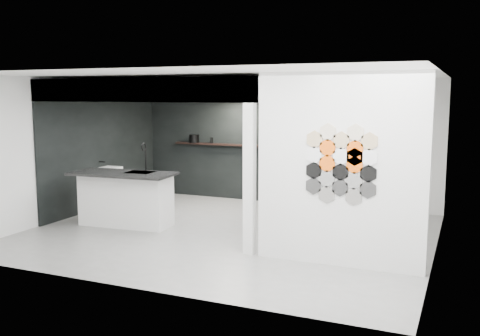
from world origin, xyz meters
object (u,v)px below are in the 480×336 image
kitchen_island (126,198)px  stockpot (194,139)px  partition_panel (340,170)px  glass_bowl (287,144)px  bottle_dark (212,140)px  utensil_cup (196,140)px  kettle (268,142)px  wall_basin (107,170)px  glass_vase (287,143)px

kitchen_island → stockpot: (-0.19, 3.11, 0.88)m
stockpot → partition_panel: bearing=-41.0°
kitchen_island → stockpot: 3.24m
glass_bowl → bottle_dark: (-1.89, 0.00, 0.02)m
stockpot → bottle_dark: (0.47, 0.00, -0.02)m
kitchen_island → utensil_cup: size_ratio=18.47×
glass_bowl → bottle_dark: size_ratio=1.00×
kettle → glass_bowl: kettle is taller
wall_basin → utensil_cup: utensil_cup is taller
wall_basin → glass_bowl: size_ratio=4.32×
partition_panel → kettle: bearing=123.3°
kettle → glass_vase: 0.47m
stockpot → glass_vase: 2.36m
kitchen_island → glass_bowl: size_ratio=14.46×
kettle → kitchen_island: bearing=-100.2°
bottle_dark → utensil_cup: bottle_dark is taller
glass_bowl → utensil_cup: utensil_cup is taller
kitchen_island → partition_panel: bearing=-14.5°
kitchen_island → utensil_cup: kitchen_island is taller
stockpot → glass_vase: size_ratio=1.80×
partition_panel → glass_vase: (-2.08, 3.87, -0.02)m
stockpot → kettle: bearing=0.0°
kitchen_island → bottle_dark: bearing=80.4°
partition_panel → stockpot: bearing=139.0°
glass_bowl → stockpot: bearing=180.0°
wall_basin → kettle: size_ratio=3.01×
kitchen_island → utensil_cup: bearing=88.3°
partition_panel → bottle_dark: 5.54m
kitchen_island → bottle_dark: kitchen_island is taller
kitchen_island → glass_vase: 3.89m
partition_panel → kettle: size_ratio=14.05×
partition_panel → glass_bowl: size_ratio=20.16×
kitchen_island → stockpot: kitchen_island is taller
stockpot → kettle: stockpot is taller
glass_bowl → glass_vase: glass_vase is taller
stockpot → bottle_dark: bearing=0.0°
wall_basin → stockpot: 2.37m
kitchen_island → kettle: bearing=56.8°
glass_vase → bottle_dark: bottle_dark is taller
wall_basin → glass_vase: 4.01m
wall_basin → kitchen_island: bearing=-40.7°
wall_basin → glass_vase: (3.39, 2.07, 0.53)m
partition_panel → utensil_cup: size_ratio=25.75×
glass_vase → partition_panel: bearing=-61.8°
partition_panel → glass_bowl: 4.39m
partition_panel → glass_bowl: bearing=118.2°
kettle → partition_panel: bearing=-38.2°
wall_basin → utensil_cup: bearing=62.7°
partition_panel → wall_basin: partition_panel is taller
kitchen_island → bottle_dark: size_ratio=14.44×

